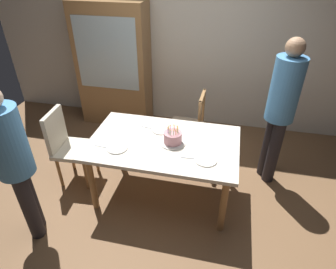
{
  "coord_description": "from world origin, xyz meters",
  "views": [
    {
      "loc": [
        0.61,
        -2.48,
        2.51
      ],
      "look_at": [
        0.05,
        0.0,
        0.85
      ],
      "focal_mm": 30.8,
      "sensor_mm": 36.0,
      "label": 1
    }
  ],
  "objects_px": {
    "chair_upholstered": "(67,143)",
    "person_guest": "(281,106)",
    "dining_table": "(164,148)",
    "plate_near_guest": "(206,160)",
    "birthday_cake": "(173,138)",
    "plate_near_celebrant": "(117,148)",
    "chair_spindle_back": "(188,127)",
    "person_celebrant": "(14,160)",
    "china_cabinet": "(114,66)",
    "plate_far_side": "(161,130)"
  },
  "relations": [
    {
      "from": "person_guest",
      "to": "dining_table",
      "type": "bearing_deg",
      "value": -154.51
    },
    {
      "from": "chair_spindle_back",
      "to": "person_guest",
      "type": "bearing_deg",
      "value": -12.65
    },
    {
      "from": "dining_table",
      "to": "chair_spindle_back",
      "type": "relative_size",
      "value": 1.69
    },
    {
      "from": "birthday_cake",
      "to": "chair_spindle_back",
      "type": "distance_m",
      "value": 0.89
    },
    {
      "from": "plate_near_celebrant",
      "to": "chair_upholstered",
      "type": "relative_size",
      "value": 0.23
    },
    {
      "from": "chair_spindle_back",
      "to": "chair_upholstered",
      "type": "xyz_separation_m",
      "value": [
        -1.33,
        -0.81,
        0.07
      ]
    },
    {
      "from": "dining_table",
      "to": "chair_upholstered",
      "type": "height_order",
      "value": "chair_upholstered"
    },
    {
      "from": "plate_far_side",
      "to": "china_cabinet",
      "type": "distance_m",
      "value": 1.73
    },
    {
      "from": "plate_far_side",
      "to": "chair_spindle_back",
      "type": "relative_size",
      "value": 0.23
    },
    {
      "from": "birthday_cake",
      "to": "plate_near_celebrant",
      "type": "relative_size",
      "value": 1.27
    },
    {
      "from": "dining_table",
      "to": "chair_spindle_back",
      "type": "xyz_separation_m",
      "value": [
        0.14,
        0.82,
        -0.2
      ]
    },
    {
      "from": "plate_near_celebrant",
      "to": "person_celebrant",
      "type": "xyz_separation_m",
      "value": [
        -0.72,
        -0.6,
        0.17
      ]
    },
    {
      "from": "birthday_cake",
      "to": "chair_spindle_back",
      "type": "relative_size",
      "value": 0.29
    },
    {
      "from": "dining_table",
      "to": "plate_far_side",
      "type": "height_order",
      "value": "plate_far_side"
    },
    {
      "from": "chair_spindle_back",
      "to": "person_celebrant",
      "type": "distance_m",
      "value": 2.15
    },
    {
      "from": "birthday_cake",
      "to": "plate_near_guest",
      "type": "xyz_separation_m",
      "value": [
        0.38,
        -0.23,
        -0.05
      ]
    },
    {
      "from": "chair_spindle_back",
      "to": "chair_upholstered",
      "type": "relative_size",
      "value": 1.0
    },
    {
      "from": "china_cabinet",
      "to": "dining_table",
      "type": "bearing_deg",
      "value": -53.18
    },
    {
      "from": "birthday_cake",
      "to": "person_guest",
      "type": "bearing_deg",
      "value": 27.37
    },
    {
      "from": "plate_near_celebrant",
      "to": "plate_near_guest",
      "type": "relative_size",
      "value": 1.0
    },
    {
      "from": "chair_upholstered",
      "to": "person_guest",
      "type": "bearing_deg",
      "value": 13.32
    },
    {
      "from": "dining_table",
      "to": "plate_near_guest",
      "type": "relative_size",
      "value": 7.31
    },
    {
      "from": "china_cabinet",
      "to": "plate_near_guest",
      "type": "bearing_deg",
      "value": -47.23
    },
    {
      "from": "plate_near_celebrant",
      "to": "person_guest",
      "type": "height_order",
      "value": "person_guest"
    },
    {
      "from": "china_cabinet",
      "to": "chair_upholstered",
      "type": "bearing_deg",
      "value": -91.01
    },
    {
      "from": "plate_near_guest",
      "to": "chair_spindle_back",
      "type": "height_order",
      "value": "chair_spindle_back"
    },
    {
      "from": "birthday_cake",
      "to": "plate_far_side",
      "type": "bearing_deg",
      "value": 129.51
    },
    {
      "from": "dining_table",
      "to": "plate_near_celebrant",
      "type": "distance_m",
      "value": 0.5
    },
    {
      "from": "birthday_cake",
      "to": "chair_upholstered",
      "type": "distance_m",
      "value": 1.32
    },
    {
      "from": "dining_table",
      "to": "china_cabinet",
      "type": "height_order",
      "value": "china_cabinet"
    },
    {
      "from": "chair_spindle_back",
      "to": "person_celebrant",
      "type": "bearing_deg",
      "value": -128.54
    },
    {
      "from": "china_cabinet",
      "to": "plate_far_side",
      "type": "bearing_deg",
      "value": -50.85
    },
    {
      "from": "plate_near_guest",
      "to": "person_celebrant",
      "type": "xyz_separation_m",
      "value": [
        -1.65,
        -0.6,
        0.17
      ]
    },
    {
      "from": "chair_spindle_back",
      "to": "plate_far_side",
      "type": "bearing_deg",
      "value": -110.5
    },
    {
      "from": "dining_table",
      "to": "person_celebrant",
      "type": "distance_m",
      "value": 1.45
    },
    {
      "from": "chair_upholstered",
      "to": "china_cabinet",
      "type": "xyz_separation_m",
      "value": [
        0.03,
        1.55,
        0.42
      ]
    },
    {
      "from": "plate_far_side",
      "to": "china_cabinet",
      "type": "height_order",
      "value": "china_cabinet"
    },
    {
      "from": "chair_spindle_back",
      "to": "chair_upholstered",
      "type": "bearing_deg",
      "value": -148.77
    },
    {
      "from": "plate_near_celebrant",
      "to": "person_celebrant",
      "type": "relative_size",
      "value": 0.14
    },
    {
      "from": "dining_table",
      "to": "plate_near_celebrant",
      "type": "bearing_deg",
      "value": -153.11
    },
    {
      "from": "birthday_cake",
      "to": "chair_spindle_back",
      "type": "bearing_deg",
      "value": 87.22
    },
    {
      "from": "person_guest",
      "to": "birthday_cake",
      "type": "bearing_deg",
      "value": -152.63
    },
    {
      "from": "person_celebrant",
      "to": "china_cabinet",
      "type": "height_order",
      "value": "china_cabinet"
    },
    {
      "from": "dining_table",
      "to": "china_cabinet",
      "type": "xyz_separation_m",
      "value": [
        -1.17,
        1.56,
        0.29
      ]
    },
    {
      "from": "plate_near_celebrant",
      "to": "plate_far_side",
      "type": "height_order",
      "value": "same"
    },
    {
      "from": "birthday_cake",
      "to": "plate_near_celebrant",
      "type": "xyz_separation_m",
      "value": [
        -0.54,
        -0.23,
        -0.05
      ]
    },
    {
      "from": "birthday_cake",
      "to": "person_guest",
      "type": "height_order",
      "value": "person_guest"
    },
    {
      "from": "birthday_cake",
      "to": "plate_near_guest",
      "type": "height_order",
      "value": "birthday_cake"
    },
    {
      "from": "person_celebrant",
      "to": "china_cabinet",
      "type": "xyz_separation_m",
      "value": [
        0.0,
        2.38,
        0.03
      ]
    },
    {
      "from": "chair_upholstered",
      "to": "chair_spindle_back",
      "type": "bearing_deg",
      "value": 31.23
    }
  ]
}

